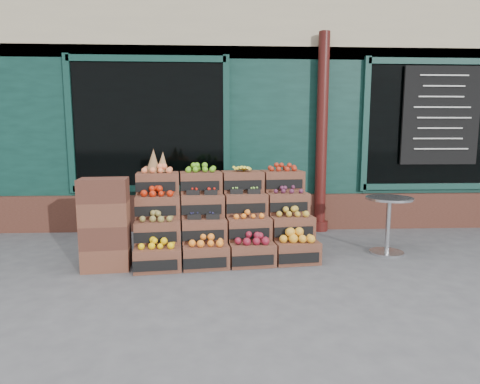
{
  "coord_description": "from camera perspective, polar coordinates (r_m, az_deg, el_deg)",
  "views": [
    {
      "loc": [
        -0.45,
        -4.46,
        1.58
      ],
      "look_at": [
        -0.2,
        0.7,
        0.85
      ],
      "focal_mm": 30.0,
      "sensor_mm": 36.0,
      "label": 1
    }
  ],
  "objects": [
    {
      "name": "shop_facade",
      "position": [
        9.62,
        -0.09,
        12.93
      ],
      "size": [
        12.0,
        6.24,
        4.8
      ],
      "color": "#0E322B",
      "rests_on": "ground"
    },
    {
      "name": "ground",
      "position": [
        4.75,
        2.88,
        -11.38
      ],
      "size": [
        60.0,
        60.0,
        0.0
      ],
      "primitive_type": "plane",
      "color": "#4D4D50",
      "rests_on": "ground"
    },
    {
      "name": "spare_crates",
      "position": [
        5.0,
        -18.62,
        -4.36
      ],
      "size": [
        0.58,
        0.43,
        1.09
      ],
      "rotation": [
        0.0,
        0.0,
        0.11
      ],
      "color": "brown",
      "rests_on": "ground"
    },
    {
      "name": "shopkeeper",
      "position": [
        7.21,
        -12.29,
        4.04
      ],
      "size": [
        0.9,
        0.7,
        2.2
      ],
      "primitive_type": "imported",
      "rotation": [
        0.0,
        0.0,
        2.91
      ],
      "color": "#1A5D25",
      "rests_on": "ground"
    },
    {
      "name": "bistro_table",
      "position": [
        5.71,
        20.34,
        -3.58
      ],
      "size": [
        0.61,
        0.61,
        0.77
      ],
      "rotation": [
        0.0,
        0.0,
        -0.31
      ],
      "color": "silver",
      "rests_on": "ground"
    },
    {
      "name": "crate_display",
      "position": [
        5.31,
        -2.34,
        -4.41
      ],
      "size": [
        2.36,
        1.34,
        1.41
      ],
      "rotation": [
        0.0,
        0.0,
        0.12
      ],
      "color": "brown",
      "rests_on": "ground"
    }
  ]
}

